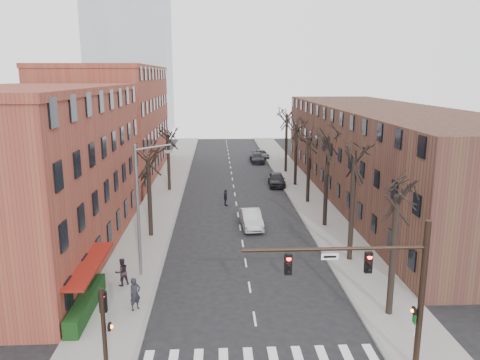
{
  "coord_description": "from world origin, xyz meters",
  "views": [
    {
      "loc": [
        -2.02,
        -19.66,
        13.26
      ],
      "look_at": [
        0.07,
        21.61,
        4.0
      ],
      "focal_mm": 35.0,
      "sensor_mm": 36.0,
      "label": 1
    }
  ],
  "objects": [
    {
      "name": "signal_pole_left",
      "position": [
        -6.99,
        -0.95,
        2.61
      ],
      "size": [
        0.47,
        0.44,
        4.4
      ],
      "color": "black",
      "rests_on": "ground"
    },
    {
      "name": "silver_sedan",
      "position": [
        1.0,
        20.05,
        0.78
      ],
      "size": [
        1.94,
        4.82,
        1.56
      ],
      "primitive_type": "imported",
      "rotation": [
        0.0,
        0.0,
        0.06
      ],
      "color": "#A4A5AA",
      "rests_on": "ground"
    },
    {
      "name": "building_right",
      "position": [
        16.0,
        30.0,
        5.0
      ],
      "size": [
        12.0,
        50.0,
        10.0
      ],
      "primitive_type": "cube",
      "color": "#4F3224",
      "rests_on": "ground"
    },
    {
      "name": "parked_car_mid",
      "position": [
        4.27,
        51.83,
        0.73
      ],
      "size": [
        2.16,
        5.05,
        1.45
      ],
      "primitive_type": "imported",
      "rotation": [
        0.0,
        0.0,
        0.02
      ],
      "color": "black",
      "rests_on": "ground"
    },
    {
      "name": "tree_right_b",
      "position": [
        7.6,
        12.0,
        0.0
      ],
      "size": [
        5.2,
        5.2,
        10.8
      ],
      "primitive_type": null,
      "color": "black",
      "rests_on": "ground"
    },
    {
      "name": "signal_mast_arm",
      "position": [
        5.45,
        -1.0,
        4.4
      ],
      "size": [
        8.14,
        0.3,
        7.2
      ],
      "color": "black",
      "rests_on": "ground"
    },
    {
      "name": "pedestrian_crossing",
      "position": [
        -1.14,
        27.28,
        0.86
      ],
      "size": [
        0.63,
        1.08,
        1.72
      ],
      "primitive_type": "imported",
      "rotation": [
        0.0,
        0.0,
        1.79
      ],
      "color": "black",
      "rests_on": "ground"
    },
    {
      "name": "tree_right_a",
      "position": [
        7.6,
        4.0,
        0.0
      ],
      "size": [
        5.2,
        5.2,
        10.0
      ],
      "primitive_type": null,
      "color": "black",
      "rests_on": "ground"
    },
    {
      "name": "parked_car_far",
      "position": [
        5.3,
        55.91,
        0.64
      ],
      "size": [
        2.51,
        4.75,
        1.27
      ],
      "primitive_type": "imported",
      "rotation": [
        0.0,
        0.0,
        0.09
      ],
      "color": "#515358",
      "rests_on": "ground"
    },
    {
      "name": "hedge",
      "position": [
        -9.5,
        5.0,
        0.65
      ],
      "size": [
        0.8,
        6.0,
        1.0
      ],
      "primitive_type": "cube",
      "color": "#153813",
      "rests_on": "sidewalk_left"
    },
    {
      "name": "awning_left",
      "position": [
        -9.4,
        6.0,
        0.0
      ],
      "size": [
        1.2,
        7.0,
        0.15
      ],
      "primitive_type": "cube",
      "color": "maroon",
      "rests_on": "ground"
    },
    {
      "name": "sidewalk_right",
      "position": [
        8.0,
        35.0,
        0.07
      ],
      "size": [
        4.0,
        90.0,
        0.15
      ],
      "primitive_type": "cube",
      "color": "gray",
      "rests_on": "ground"
    },
    {
      "name": "office_tower",
      "position": [
        -22.0,
        95.0,
        30.0
      ],
      "size": [
        18.0,
        18.0,
        60.0
      ],
      "primitive_type": "cube",
      "color": "#B2B7BF",
      "rests_on": "ground"
    },
    {
      "name": "pedestrian_a",
      "position": [
        -6.75,
        5.15,
        1.1
      ],
      "size": [
        0.82,
        0.81,
        1.9
      ],
      "primitive_type": "imported",
      "rotation": [
        0.0,
        0.0,
        0.76
      ],
      "color": "black",
      "rests_on": "sidewalk_left"
    },
    {
      "name": "building_left_near",
      "position": [
        -16.0,
        15.0,
        6.0
      ],
      "size": [
        12.0,
        26.0,
        12.0
      ],
      "primitive_type": "cube",
      "color": "brown",
      "rests_on": "ground"
    },
    {
      "name": "streetlight",
      "position": [
        -7.03,
        10.0,
        5.01
      ],
      "size": [
        2.45,
        0.22,
        9.03
      ],
      "color": "slate",
      "rests_on": "ground"
    },
    {
      "name": "tree_right_e",
      "position": [
        7.6,
        36.0,
        0.0
      ],
      "size": [
        5.2,
        5.2,
        10.8
      ],
      "primitive_type": null,
      "color": "black",
      "rests_on": "ground"
    },
    {
      "name": "pedestrian_b",
      "position": [
        -8.14,
        8.41,
        1.05
      ],
      "size": [
        1.1,
        1.05,
        1.8
      ],
      "primitive_type": "imported",
      "rotation": [
        0.0,
        0.0,
        3.72
      ],
      "color": "black",
      "rests_on": "sidewalk_left"
    },
    {
      "name": "building_left_far",
      "position": [
        -16.0,
        44.0,
        7.0
      ],
      "size": [
        12.0,
        28.0,
        14.0
      ],
      "primitive_type": "cube",
      "color": "brown",
      "rests_on": "ground"
    },
    {
      "name": "tree_right_c",
      "position": [
        7.6,
        20.0,
        0.0
      ],
      "size": [
        5.2,
        5.2,
        11.6
      ],
      "primitive_type": null,
      "color": "black",
      "rests_on": "ground"
    },
    {
      "name": "tree_right_f",
      "position": [
        7.6,
        44.0,
        0.0
      ],
      "size": [
        5.2,
        5.2,
        11.6
      ],
      "primitive_type": null,
      "color": "black",
      "rests_on": "ground"
    },
    {
      "name": "tree_left_b",
      "position": [
        -7.6,
        34.0,
        0.0
      ],
      "size": [
        5.2,
        5.2,
        9.5
      ],
      "primitive_type": null,
      "color": "black",
      "rests_on": "ground"
    },
    {
      "name": "tree_left_a",
      "position": [
        -7.6,
        18.0,
        0.0
      ],
      "size": [
        5.2,
        5.2,
        9.5
      ],
      "primitive_type": null,
      "color": "black",
      "rests_on": "ground"
    },
    {
      "name": "parked_car_near",
      "position": [
        5.3,
        35.96,
        0.83
      ],
      "size": [
        2.18,
        4.94,
        1.66
      ],
      "primitive_type": "imported",
      "rotation": [
        0.0,
        0.0,
        -0.05
      ],
      "color": "black",
      "rests_on": "ground"
    },
    {
      "name": "sidewalk_left",
      "position": [
        -8.0,
        35.0,
        0.07
      ],
      "size": [
        4.0,
        90.0,
        0.15
      ],
      "primitive_type": "cube",
      "color": "gray",
      "rests_on": "ground"
    },
    {
      "name": "tree_right_d",
      "position": [
        7.6,
        28.0,
        0.0
      ],
      "size": [
        5.2,
        5.2,
        10.0
      ],
      "primitive_type": null,
      "color": "black",
      "rests_on": "ground"
    }
  ]
}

